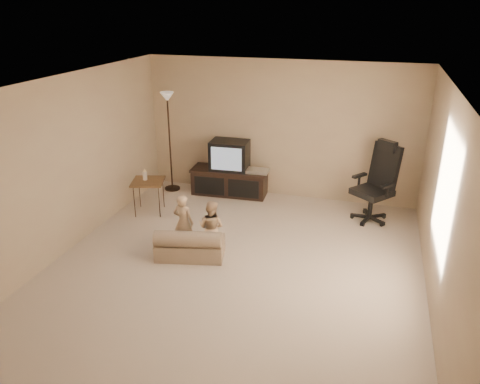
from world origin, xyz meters
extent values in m
plane|color=beige|center=(0.00, 0.00, 0.00)|extent=(5.50, 5.50, 0.00)
plane|color=white|center=(0.00, 0.00, 2.50)|extent=(5.50, 5.50, 0.00)
plane|color=tan|center=(0.00, 2.75, 1.25)|extent=(5.00, 0.00, 5.00)
plane|color=tan|center=(0.00, -2.75, 1.25)|extent=(5.00, 0.00, 5.00)
plane|color=tan|center=(-2.50, 0.00, 1.25)|extent=(0.00, 5.50, 5.50)
plane|color=tan|center=(2.50, 0.00, 1.25)|extent=(0.00, 5.50, 5.50)
cube|color=black|center=(-0.88, 2.49, 0.22)|extent=(1.41, 0.56, 0.45)
cube|color=black|center=(-0.88, 2.49, 0.48)|extent=(1.45, 0.61, 0.04)
cube|color=black|center=(-1.20, 2.22, 0.23)|extent=(0.57, 0.05, 0.34)
cube|color=black|center=(-0.55, 2.25, 0.23)|extent=(0.57, 0.05, 0.34)
cube|color=black|center=(-0.89, 2.51, 0.77)|extent=(0.72, 0.53, 0.54)
cube|color=white|center=(-0.87, 2.26, 0.77)|extent=(0.57, 0.04, 0.42)
cube|color=silver|center=(-0.34, 2.47, 0.52)|extent=(0.41, 0.30, 0.06)
cylinder|color=black|center=(1.71, 2.04, 0.27)|extent=(0.07, 0.07, 0.43)
cube|color=black|center=(1.71, 2.04, 0.51)|extent=(0.75, 0.75, 0.10)
cube|color=black|center=(1.87, 2.24, 0.91)|extent=(0.52, 0.46, 0.75)
cube|color=black|center=(1.87, 2.24, 1.26)|extent=(0.32, 0.28, 0.17)
cube|color=black|center=(1.49, 2.21, 0.71)|extent=(0.24, 0.28, 0.04)
cube|color=black|center=(1.94, 1.86, 0.71)|extent=(0.24, 0.28, 0.04)
cube|color=brown|center=(-1.96, 1.29, 0.57)|extent=(0.65, 0.65, 0.03)
cylinder|color=black|center=(-2.11, 1.04, 0.28)|extent=(0.01, 0.01, 0.58)
cylinder|color=black|center=(-1.70, 1.15, 0.28)|extent=(0.01, 0.01, 0.58)
cylinder|color=black|center=(-2.22, 1.44, 0.28)|extent=(0.01, 0.01, 0.58)
cylinder|color=black|center=(-1.82, 1.55, 0.28)|extent=(0.01, 0.01, 0.58)
cylinder|color=beige|center=(-2.02, 1.32, 0.66)|extent=(0.07, 0.07, 0.15)
cone|color=beige|center=(-2.02, 1.32, 0.76)|extent=(0.06, 0.06, 0.05)
cylinder|color=black|center=(-2.04, 2.39, 0.02)|extent=(0.29, 0.29, 0.03)
cylinder|color=black|center=(-2.04, 2.39, 0.90)|extent=(0.03, 0.03, 1.78)
cone|color=beige|center=(-2.04, 2.39, 1.81)|extent=(0.25, 0.25, 0.17)
cube|color=tan|center=(-0.71, 0.09, 0.12)|extent=(1.05, 0.72, 0.25)
cylinder|color=tan|center=(-0.67, -0.07, 0.35)|extent=(0.96, 0.43, 0.23)
imported|color=#D5AE85|center=(-0.87, 0.25, 0.43)|extent=(0.33, 0.26, 0.86)
imported|color=#D5AE85|center=(-0.45, 0.26, 0.41)|extent=(0.42, 0.27, 0.82)
camera|label=1|loc=(1.67, -5.38, 3.41)|focal=35.00mm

